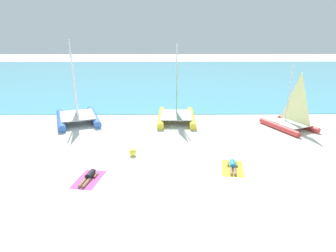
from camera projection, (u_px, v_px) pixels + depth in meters
name	position (u px, v px, depth m)	size (l,w,h in m)	color
ground_plane	(167.00, 121.00, 22.73)	(120.00, 120.00, 0.00)	white
ocean_water	(166.00, 77.00, 43.33)	(120.00, 40.00, 0.05)	#4C9EB7
sailboat_red	(291.00, 119.00, 20.88)	(3.58, 4.22, 4.68)	#CC3838
sailboat_blue	(77.00, 111.00, 22.25)	(4.47, 5.46, 6.14)	blue
sailboat_yellow	(176.00, 110.00, 22.42)	(3.00, 4.59, 5.90)	yellow
towel_left	(89.00, 179.00, 14.01)	(1.10, 1.90, 0.01)	#D84C99
sunbather_left	(89.00, 176.00, 14.03)	(0.68, 1.56, 0.30)	black
towel_right	(233.00, 168.00, 15.11)	(1.10, 1.90, 0.01)	yellow
sunbather_right	(233.00, 166.00, 15.13)	(0.67, 1.56, 0.30)	#268CCC
beach_ball	(133.00, 152.00, 16.55)	(0.42, 0.42, 0.42)	yellow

